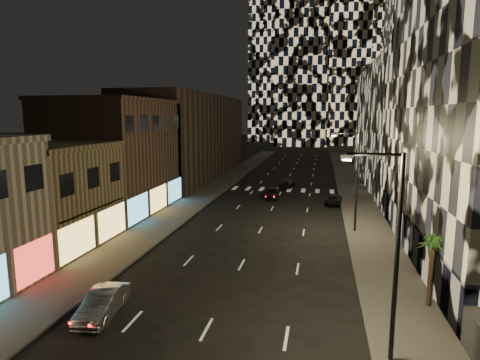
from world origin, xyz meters
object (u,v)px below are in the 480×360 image
at_px(car_dark_midlane, 272,193).
at_px(car_dark_oncoming, 287,183).
at_px(car_dark_rightlane, 334,200).
at_px(palm_tree, 433,247).
at_px(car_silver_parked, 103,303).
at_px(streetlight_far, 355,175).
at_px(streetlight_near, 392,243).

xyz_separation_m(car_dark_midlane, car_dark_oncoming, (1.21, 8.32, -0.06)).
bearing_deg(car_dark_rightlane, palm_tree, -73.55).
distance_m(car_silver_parked, car_dark_oncoming, 41.19).
xyz_separation_m(car_dark_oncoming, car_dark_rightlane, (6.50, -10.38, -0.10)).
xyz_separation_m(streetlight_far, car_silver_parked, (-14.15, -18.78, -4.65)).
bearing_deg(streetlight_near, car_silver_parked, 175.08).
xyz_separation_m(car_dark_oncoming, palm_tree, (11.00, -36.19, 2.84)).
height_order(car_silver_parked, car_dark_oncoming, car_silver_parked).
height_order(streetlight_far, palm_tree, streetlight_far).
height_order(car_dark_midlane, palm_tree, palm_tree).
xyz_separation_m(streetlight_near, streetlight_far, (0.00, 20.00, 0.00)).
bearing_deg(palm_tree, streetlight_near, -118.77).
xyz_separation_m(streetlight_near, car_silver_parked, (-14.15, 1.22, -4.65)).
height_order(streetlight_near, car_silver_parked, streetlight_near).
bearing_deg(palm_tree, streetlight_far, 102.43).
height_order(streetlight_near, car_dark_rightlane, streetlight_near).
distance_m(car_dark_oncoming, palm_tree, 37.93).
distance_m(car_silver_parked, car_dark_midlane, 32.77).
bearing_deg(palm_tree, car_silver_parked, -165.39).
xyz_separation_m(streetlight_far, palm_tree, (3.15, -14.27, -1.87)).
distance_m(streetlight_near, car_silver_parked, 14.95).
height_order(streetlight_near, streetlight_far, same).
bearing_deg(streetlight_far, streetlight_near, -90.00).
height_order(car_silver_parked, palm_tree, palm_tree).
height_order(car_silver_parked, car_dark_midlane, same).
height_order(car_dark_midlane, car_dark_rightlane, car_dark_midlane).
bearing_deg(streetlight_far, palm_tree, -77.57).
height_order(car_dark_rightlane, palm_tree, palm_tree).
xyz_separation_m(car_dark_rightlane, palm_tree, (4.50, -25.81, 2.94)).
bearing_deg(car_dark_rightlane, streetlight_far, -76.75).
height_order(streetlight_near, car_dark_midlane, streetlight_near).
bearing_deg(car_dark_oncoming, palm_tree, 114.39).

